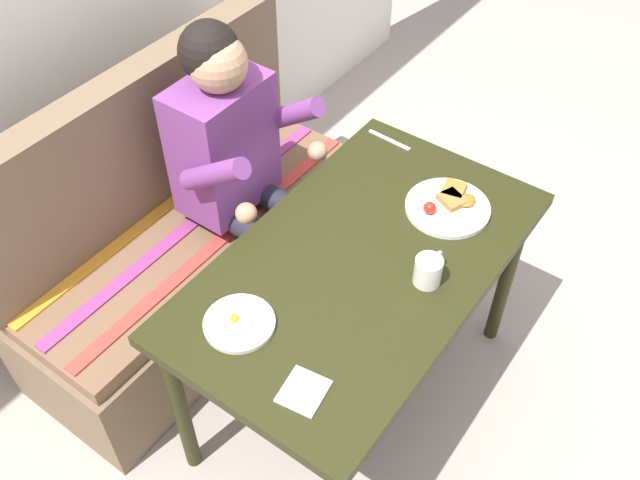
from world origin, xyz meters
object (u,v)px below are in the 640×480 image
couch (189,243)px  plate_breakfast (448,205)px  plate_eggs (239,323)px  person (239,157)px  coffee_mug (428,270)px  napkin (303,391)px  fork (389,140)px  table (360,277)px

couch → plate_breakfast: size_ratio=5.38×
plate_breakfast → plate_eggs: (-0.74, 0.23, -0.00)m
person → couch: bearing=128.7°
plate_breakfast → coffee_mug: (-0.30, -0.10, 0.03)m
coffee_mug → napkin: coffee_mug is taller
coffee_mug → fork: size_ratio=0.69×
couch → plate_eggs: 0.85m
couch → fork: (0.53, -0.53, 0.40)m
couch → coffee_mug: couch is taller
person → plate_breakfast: (0.20, -0.69, 0.00)m
table → person: size_ratio=0.99×
table → fork: size_ratio=7.06×
person → plate_eggs: (-0.53, -0.46, -0.00)m
person → plate_eggs: size_ratio=6.18×
couch → plate_breakfast: 1.02m
coffee_mug → fork: bearing=41.6°
couch → fork: 0.85m
napkin → fork: napkin is taller
couch → napkin: (-0.46, -0.90, 0.40)m
fork → table: bearing=-153.4°
table → napkin: napkin is taller
plate_breakfast → fork: plate_breakfast is taller
table → fork: (0.53, 0.23, 0.08)m
person → coffee_mug: size_ratio=10.27×
plate_breakfast → coffee_mug: coffee_mug is taller
table → couch: 0.83m
napkin → fork: size_ratio=0.69×
person → table: bearing=-103.4°
plate_breakfast → napkin: 0.80m
coffee_mug → plate_breakfast: bearing=17.8°
plate_eggs → couch: bearing=58.0°
table → plate_eggs: 0.43m
person → napkin: person is taller
plate_eggs → coffee_mug: coffee_mug is taller
couch → napkin: size_ratio=12.22×
person → napkin: bearing=-129.7°
person → fork: size_ratio=7.13×
person → fork: 0.53m
plate_eggs → fork: bearing=6.1°
person → plate_eggs: bearing=-139.5°
couch → person: person is taller
table → person: 0.61m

